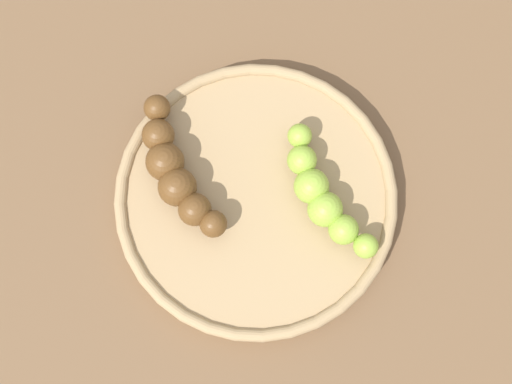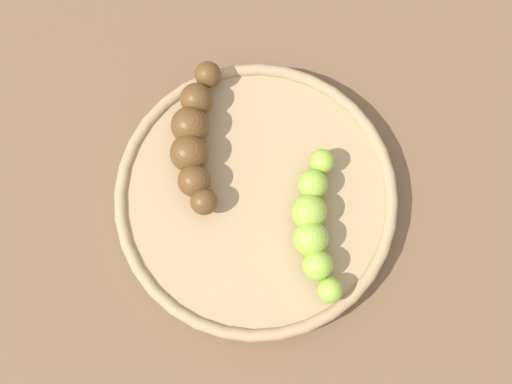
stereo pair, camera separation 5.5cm
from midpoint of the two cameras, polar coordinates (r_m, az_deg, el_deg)
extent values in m
plane|color=brown|center=(0.59, -2.61, -1.40)|extent=(2.40, 2.40, 0.00)
cylinder|color=#A08259|center=(0.58, -2.65, -1.23)|extent=(0.23, 0.23, 0.02)
torus|color=#A08259|center=(0.57, -2.69, -1.06)|extent=(0.23, 0.23, 0.01)
sphere|color=#8CAD38|center=(0.57, 0.82, 3.90)|extent=(0.02, 0.02, 0.02)
sphere|color=#8CAD38|center=(0.56, 1.05, 1.83)|extent=(0.02, 0.02, 0.02)
sphere|color=#8CAD38|center=(0.56, 1.72, -0.18)|extent=(0.03, 0.03, 0.03)
sphere|color=#8CAD38|center=(0.55, 2.81, -2.05)|extent=(0.03, 0.03, 0.03)
sphere|color=#8CAD38|center=(0.55, 4.27, -3.68)|extent=(0.02, 0.02, 0.02)
sphere|color=#8CAD38|center=(0.55, 6.04, -4.98)|extent=(0.02, 0.02, 0.02)
sphere|color=#593819|center=(0.58, -10.57, 6.03)|extent=(0.02, 0.02, 0.02)
sphere|color=#593819|center=(0.57, -10.50, 3.88)|extent=(0.03, 0.03, 0.03)
sphere|color=#593819|center=(0.57, -9.99, 1.77)|extent=(0.03, 0.03, 0.03)
sphere|color=#593819|center=(0.56, -9.05, -0.24)|extent=(0.03, 0.03, 0.03)
sphere|color=#593819|center=(0.56, -7.69, -2.05)|extent=(0.03, 0.03, 0.03)
sphere|color=#593819|center=(0.55, -5.96, -3.57)|extent=(0.02, 0.02, 0.02)
camera|label=1|loc=(0.03, -92.94, -13.20)|focal=49.98mm
camera|label=2|loc=(0.03, 87.06, 13.20)|focal=49.98mm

